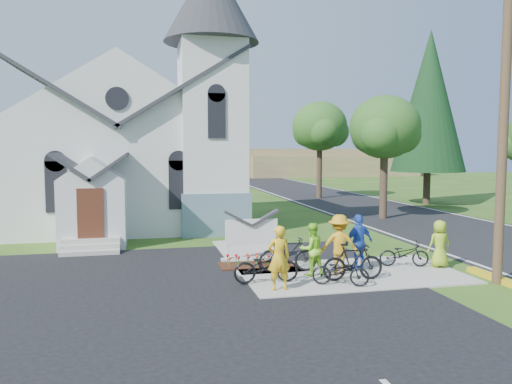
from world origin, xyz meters
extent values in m
plane|color=#2F5418|center=(0.00, 0.00, 0.00)|extent=(120.00, 120.00, 0.00)
cube|color=black|center=(-7.00, -2.00, 0.01)|extent=(20.00, 16.00, 0.02)
cube|color=black|center=(10.00, 15.00, 0.01)|extent=(8.00, 90.00, 0.02)
cube|color=#A19B92|center=(1.50, 0.50, 0.03)|extent=(7.00, 4.00, 0.05)
cube|color=silver|center=(-6.00, 13.00, 2.50)|extent=(11.00, 9.00, 5.00)
cube|color=slate|center=(-1.70, 9.70, 1.00)|extent=(3.20, 3.20, 2.00)
cube|color=silver|center=(-1.70, 9.70, 4.50)|extent=(3.00, 3.00, 9.00)
cube|color=silver|center=(-7.00, 7.30, 1.40)|extent=(2.60, 2.40, 2.80)
cube|color=#502617|center=(-7.00, 6.07, 1.50)|extent=(1.00, 0.10, 2.00)
cube|color=#A19B92|center=(-1.20, 3.20, 0.05)|extent=(2.20, 0.40, 0.10)
cube|color=white|center=(-2.05, 3.20, 0.55)|extent=(0.12, 0.12, 1.00)
cube|color=white|center=(-0.35, 3.20, 0.55)|extent=(0.12, 0.12, 1.00)
cube|color=white|center=(-1.20, 3.20, 1.05)|extent=(1.90, 0.14, 0.90)
cube|color=#3C1D10|center=(-1.20, 2.30, 0.04)|extent=(2.60, 1.10, 0.07)
cylinder|color=#493624|center=(5.30, -1.50, 5.00)|extent=(0.28, 0.28, 10.00)
cylinder|color=#37291E|center=(8.50, 12.00, 2.02)|extent=(0.44, 0.44, 4.05)
ellipsoid|color=#29561D|center=(8.50, 12.00, 5.25)|extent=(4.00, 4.00, 3.60)
cylinder|color=#37291E|center=(9.00, 24.00, 2.25)|extent=(0.44, 0.44, 4.50)
ellipsoid|color=#29561D|center=(9.00, 24.00, 5.82)|extent=(4.40, 4.40, 3.96)
cylinder|color=#37291E|center=(15.00, 18.00, 1.20)|extent=(0.50, 0.50, 2.40)
cone|color=black|center=(15.00, 18.00, 7.40)|extent=(5.20, 5.20, 10.00)
cube|color=olive|center=(6.00, 56.00, 2.00)|extent=(60.00, 8.00, 4.00)
cube|color=olive|center=(-10.00, 58.00, 2.80)|extent=(30.00, 6.00, 5.60)
cube|color=olive|center=(22.00, 54.00, 1.50)|extent=(25.00, 6.00, 3.00)
imported|color=yellow|center=(-1.30, -0.83, 0.97)|extent=(0.68, 0.46, 1.84)
imported|color=black|center=(-1.47, -0.04, 0.56)|extent=(1.98, 0.76, 1.03)
imported|color=#91E92B|center=(0.15, 0.53, 0.88)|extent=(0.90, 0.76, 1.66)
imported|color=black|center=(-0.45, 1.09, 0.62)|extent=(1.96, 0.76, 1.15)
imported|color=blue|center=(1.86, 0.77, 0.98)|extent=(1.17, 0.74, 1.85)
imported|color=black|center=(0.57, -0.81, 0.48)|extent=(1.73, 1.20, 0.86)
imported|color=orange|center=(1.08, 0.53, 1.00)|extent=(1.37, 1.00, 1.90)
imported|color=black|center=(1.16, -0.37, 0.62)|extent=(1.93, 0.63, 1.14)
imported|color=#95BB23|center=(4.70, 0.57, 0.85)|extent=(0.79, 0.52, 1.60)
imported|color=black|center=(3.59, 0.92, 0.48)|extent=(1.74, 1.01, 0.87)
camera|label=1|loc=(-5.02, -14.16, 4.04)|focal=35.00mm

